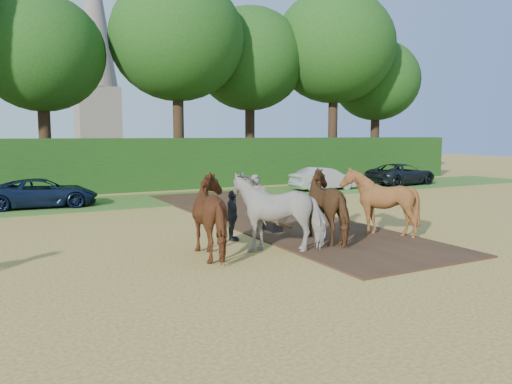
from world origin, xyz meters
TOP-DOWN VIEW (x-y plane):
  - ground at (0.00, 0.00)m, footprint 120.00×120.00m
  - earth_strip at (1.50, 7.00)m, footprint 4.50×17.00m
  - grass_verge at (0.00, 14.00)m, footprint 50.00×5.00m
  - hedgerow at (0.00, 18.50)m, footprint 46.00×1.60m
  - spectator_far at (-1.50, 3.66)m, footprint 0.57×0.96m
  - plough_team at (0.14, 2.18)m, footprint 7.20×5.07m
  - parked_cars at (-0.05, 13.89)m, footprint 36.21×2.89m
  - treeline at (-1.69, 21.69)m, footprint 48.70×10.60m
  - church at (4.00, 55.00)m, footprint 5.20×5.20m

SIDE VIEW (x-z plane):
  - ground at x=0.00m, z-range 0.00..0.00m
  - grass_verge at x=0.00m, z-range 0.00..0.03m
  - earth_strip at x=1.50m, z-range 0.00..0.05m
  - parked_cars at x=-0.05m, z-range -0.04..1.38m
  - spectator_far at x=-1.50m, z-range 0.00..1.53m
  - plough_team at x=0.14m, z-range -0.01..2.16m
  - hedgerow at x=0.00m, z-range 0.00..3.00m
  - treeline at x=-1.69m, z-range 1.87..16.07m
  - church at x=4.00m, z-range 0.23..27.23m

